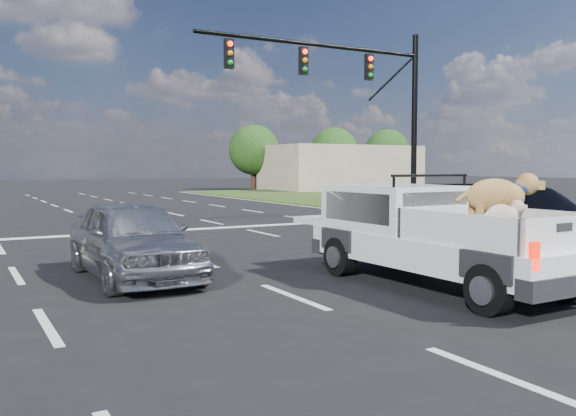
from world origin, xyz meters
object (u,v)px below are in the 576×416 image
traffic_signal (364,91)px  pickup_truck (432,233)px  silver_sedan (133,239)px  black_coupe (520,221)px

traffic_signal → pickup_truck: (-6.49, -10.81, -3.85)m
pickup_truck → silver_sedan: (-4.17, 3.03, -0.17)m
traffic_signal → black_coupe: 10.52m
pickup_truck → black_coupe: 4.07m
silver_sedan → black_coupe: black_coupe is taller
traffic_signal → black_coupe: (-2.68, -9.38, -3.94)m
pickup_truck → silver_sedan: bearing=142.7°
traffic_signal → silver_sedan: size_ratio=2.21×
traffic_signal → pickup_truck: bearing=-121.0°
black_coupe → traffic_signal: bearing=91.4°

